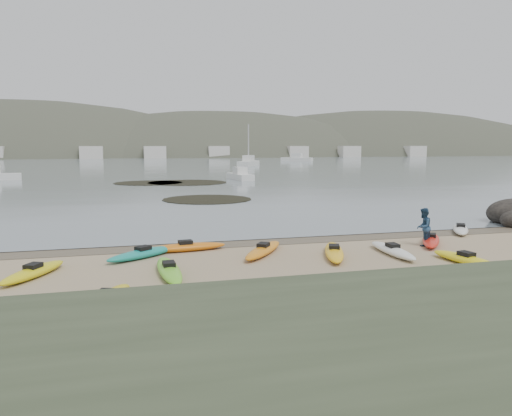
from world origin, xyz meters
name	(u,v)px	position (x,y,z in m)	size (l,w,h in m)	color
ground	(256,240)	(0.00, 0.00, 0.00)	(600.00, 600.00, 0.00)	tan
wet_sand	(258,241)	(0.00, -0.30, 0.00)	(60.00, 60.00, 0.00)	brown
water	(131,152)	(0.00, 300.00, 0.01)	(1200.00, 1200.00, 0.00)	slate
kayaks	(285,254)	(0.09, -3.94, 0.17)	(21.47, 10.46, 0.34)	silver
person_east	(423,227)	(6.71, -3.15, 0.83)	(0.81, 0.63, 1.66)	navy
kelp_mats	(178,186)	(-0.15, 31.24, 0.03)	(12.90, 26.53, 0.04)	black
moored_boats	(143,164)	(-1.65, 81.10, 0.60)	(85.10, 71.49, 1.37)	silver
far_hills	(228,191)	(39.38, 193.97, -15.93)	(550.00, 135.00, 80.00)	#384235
far_town	(159,152)	(6.00, 145.00, 2.00)	(199.00, 5.00, 4.00)	beige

